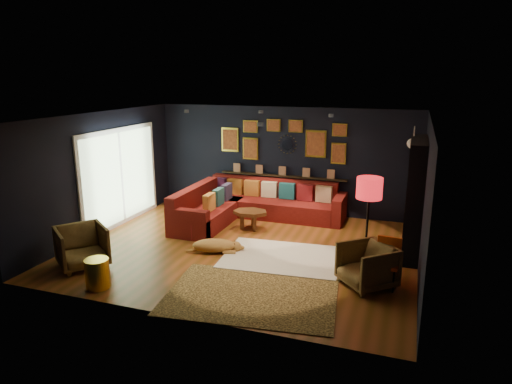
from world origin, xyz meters
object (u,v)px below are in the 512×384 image
(floor_lamp, at_px, (369,192))
(armchair_left, at_px, (82,245))
(armchair_right, at_px, (367,264))
(sectional, at_px, (247,206))
(pouf, at_px, (196,229))
(dog, at_px, (214,243))
(coffee_table, at_px, (250,214))
(orange_chair, at_px, (388,258))
(gold_stool, at_px, (97,273))

(floor_lamp, bearing_deg, armchair_left, -160.46)
(armchair_right, bearing_deg, sectional, -173.16)
(pouf, height_order, dog, dog)
(sectional, height_order, dog, sectional)
(armchair_left, height_order, armchair_right, armchair_left)
(armchair_left, height_order, floor_lamp, floor_lamp)
(sectional, height_order, coffee_table, sectional)
(floor_lamp, bearing_deg, sectional, 147.80)
(sectional, relative_size, floor_lamp, 2.09)
(sectional, xyz_separation_m, pouf, (-0.57, -1.53, -0.14))
(orange_chair, bearing_deg, armchair_left, -163.15)
(armchair_right, bearing_deg, floor_lamp, 145.58)
(floor_lamp, height_order, dog, floor_lamp)
(gold_stool, bearing_deg, coffee_table, 69.20)
(gold_stool, bearing_deg, dog, 59.68)
(gold_stool, bearing_deg, armchair_left, 142.40)
(armchair_right, height_order, floor_lamp, floor_lamp)
(armchair_left, distance_m, orange_chair, 5.28)
(orange_chair, bearing_deg, floor_lamp, 126.90)
(armchair_right, bearing_deg, dog, -141.71)
(pouf, xyz_separation_m, armchair_right, (3.63, -1.15, 0.20))
(coffee_table, distance_m, armchair_left, 3.62)
(armchair_left, bearing_deg, sectional, 10.31)
(pouf, bearing_deg, dog, -42.87)
(pouf, height_order, armchair_left, armchair_left)
(sectional, xyz_separation_m, armchair_right, (3.06, -2.68, 0.07))
(armchair_left, distance_m, armchair_right, 4.96)
(pouf, relative_size, armchair_right, 0.62)
(sectional, relative_size, armchair_right, 4.37)
(coffee_table, bearing_deg, armchair_right, -36.72)
(orange_chair, bearing_deg, dog, 179.28)
(coffee_table, relative_size, floor_lamp, 0.52)
(armchair_left, bearing_deg, pouf, 5.79)
(coffee_table, height_order, gold_stool, gold_stool)
(pouf, distance_m, armchair_right, 3.82)
(pouf, bearing_deg, armchair_right, -17.55)
(coffee_table, distance_m, armchair_right, 3.44)
(armchair_left, bearing_deg, gold_stool, -90.22)
(armchair_left, bearing_deg, coffee_table, 1.41)
(dog, bearing_deg, orange_chair, -25.64)
(orange_chair, relative_size, floor_lamp, 0.50)
(armchair_right, bearing_deg, armchair_left, -121.83)
(coffee_table, distance_m, orange_chair, 3.62)
(dog, bearing_deg, coffee_table, 64.28)
(gold_stool, bearing_deg, pouf, 80.04)
(armchair_left, height_order, gold_stool, armchair_left)
(coffee_table, bearing_deg, pouf, -134.24)
(armchair_right, relative_size, orange_chair, 0.96)
(armchair_left, xyz_separation_m, floor_lamp, (4.77, 1.69, 0.96))
(armchair_right, xyz_separation_m, dog, (-2.94, 0.50, -0.20))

